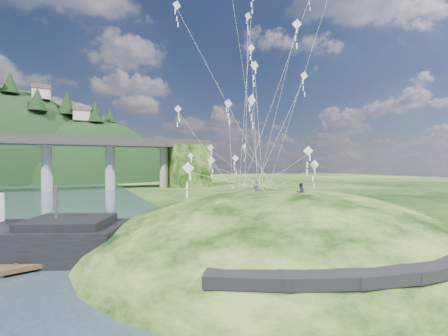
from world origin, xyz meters
name	(u,v)px	position (x,y,z in m)	size (l,w,h in m)	color
ground	(210,264)	(0.00, 0.00, 0.00)	(320.00, 320.00, 0.00)	black
grass_hill	(282,261)	(8.00, 2.00, -1.50)	(36.00, 32.00, 13.00)	black
footpath	(404,261)	(7.46, -9.74, 2.08)	(22.29, 5.84, 0.83)	black
bridge	(0,154)	(-26.46, 70.07, 9.70)	(160.00, 11.00, 15.00)	#2D2B2B
wooden_dock	(97,252)	(-7.49, 5.38, 0.39)	(12.52, 4.68, 0.89)	#382417
kite_flyers	(282,182)	(7.52, 1.38, 5.81)	(3.33, 3.67, 1.83)	#282935
kite_swarm	(247,72)	(5.19, 3.64, 15.80)	(16.04, 14.81, 22.15)	white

